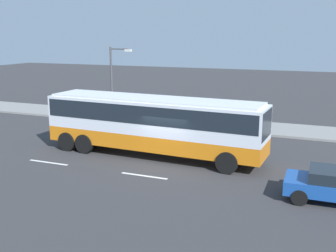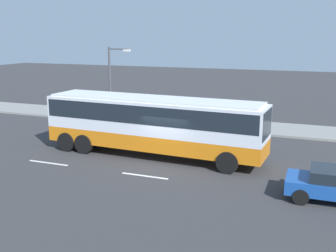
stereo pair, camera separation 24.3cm
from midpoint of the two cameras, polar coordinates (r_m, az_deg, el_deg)
ground_plane at (r=21.55m, az=-0.37°, el=-5.14°), size 120.00×120.00×0.00m
sidewalk_curb at (r=30.44m, az=6.34°, el=0.25°), size 80.00×4.00×0.15m
lane_centreline at (r=19.27m, az=-1.28°, el=-7.33°), size 37.99×0.16×0.01m
coach_bus at (r=22.23m, az=-2.48°, el=0.83°), size 12.49×3.17×3.27m
pedestrian_near_curb at (r=31.29m, az=-2.70°, el=2.67°), size 0.32×0.32×1.73m
street_lamp at (r=31.33m, az=-8.03°, el=6.78°), size 1.82×0.24×5.57m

